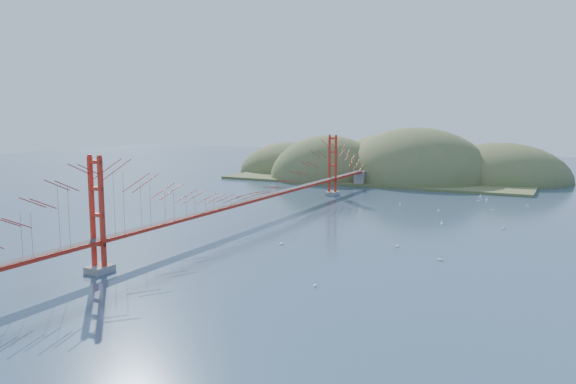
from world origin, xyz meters
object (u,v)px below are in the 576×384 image
at_px(bridge, 254,174).
at_px(sailboat_0, 281,243).
at_px(sailboat_1, 442,223).
at_px(sailboat_2, 440,259).

bearing_deg(bridge, sailboat_0, -47.34).
height_order(sailboat_1, sailboat_0, sailboat_0).
xyz_separation_m(sailboat_1, sailboat_0, (-14.60, -21.71, 0.00)).
height_order(bridge, sailboat_2, bridge).
xyz_separation_m(sailboat_2, sailboat_0, (-18.67, -1.18, 0.00)).
bearing_deg(bridge, sailboat_2, -19.12).
distance_m(sailboat_2, sailboat_1, 20.93).
distance_m(bridge, sailboat_2, 31.48).
distance_m(sailboat_1, sailboat_0, 26.17).
height_order(sailboat_2, sailboat_1, sailboat_1).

